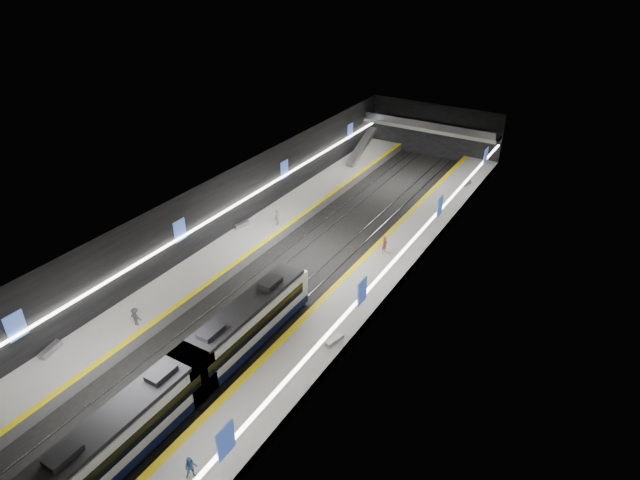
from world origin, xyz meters
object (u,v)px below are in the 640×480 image
Objects in this scene: passenger_left_a at (277,217)px; bench_left_far at (242,225)px; escalator at (361,147)px; passenger_right_a at (384,245)px; passenger_right_b at (191,468)px; bench_right_near at (334,340)px; train at (190,372)px; passenger_left_b at (136,317)px; bench_left_near at (50,350)px; bench_right_far at (466,183)px.

bench_left_far is at bearing -61.04° from passenger_left_a.
escalator is 26.35m from passenger_right_a.
escalator is at bearing 62.59° from passenger_right_b.
passenger_right_b is 0.87× the size of passenger_left_a.
bench_right_near is at bearing 38.83° from passenger_left_a.
train is at bearing -112.61° from bench_right_near.
passenger_right_a is at bearing 112.43° from bench_right_near.
train is 15.33× the size of bench_right_near.
passenger_left_a is 1.12× the size of passenger_left_b.
passenger_left_b is at bearing -67.02° from bench_left_far.
bench_left_near is 51.52m from bench_right_far.
passenger_left_b is (1.26, -43.52, -1.07)m from escalator.
bench_left_near is 1.10× the size of bench_right_near.
train is 45.59m from bench_right_far.
passenger_right_a reaches higher than bench_right_near.
escalator is at bearing 75.56° from bench_left_near.
bench_left_far is at bearing 160.63° from bench_right_near.
bench_left_far is (-0.07, 24.10, -0.01)m from bench_left_near.
passenger_left_a reaches higher than bench_right_far.
escalator is 49.46m from bench_left_near.
passenger_right_b reaches higher than bench_left_far.
bench_left_near is 1.19× the size of passenger_left_b.
passenger_left_b is (0.09, -20.67, -0.10)m from passenger_left_a.
bench_left_near is at bearing -92.24° from escalator.
passenger_left_a is at bearing -112.28° from bench_right_far.
bench_left_near is 22.32m from bench_right_near.
bench_left_far is at bearing -114.63° from bench_right_far.
bench_left_far is 1.15× the size of passenger_right_b.
bench_right_near is at bearing -19.24° from bench_left_far.
escalator is 40.55m from bench_right_near.
escalator reaches higher than bench_left_far.
passenger_right_b reaches higher than bench_right_far.
bench_left_near is 1.22× the size of passenger_right_b.
bench_left_far is at bearing 119.76° from train.
passenger_left_a is at bearing 100.29° from passenger_right_a.
passenger_left_b is at bearing 49.27° from bench_left_near.
bench_right_far is 1.06× the size of passenger_right_b.
train is 16.55× the size of passenger_left_b.
bench_right_far is at bearing 82.41° from train.
bench_right_far is 0.92× the size of passenger_left_a.
bench_right_near is (16.61, -36.96, -1.68)m from escalator.
train is 13.97× the size of passenger_right_a.
train is 24.39m from passenger_right_a.
train is 12.37m from bench_left_near.
bench_right_far is at bearing 2.40° from passenger_right_a.
train reaches higher than bench_left_near.
passenger_right_b is at bearing -44.26° from bench_left_far.
passenger_left_a is (-12.91, -0.60, -0.06)m from passenger_right_a.
passenger_right_b is at bearing -20.79° from bench_left_near.
passenger_left_a reaches higher than bench_left_near.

